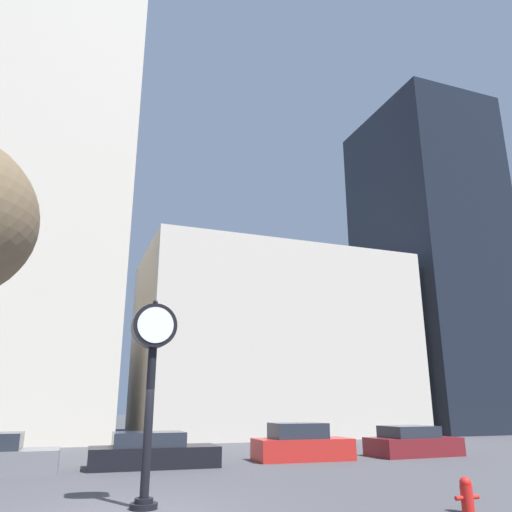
% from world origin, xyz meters
% --- Properties ---
extents(building_tall_tower, '(15.72, 12.00, 40.13)m').
position_xyz_m(building_tall_tower, '(-6.57, 24.00, 20.07)').
color(building_tall_tower, beige).
rests_on(building_tall_tower, ground_plane).
extents(building_storefront_row, '(19.26, 12.00, 12.98)m').
position_xyz_m(building_storefront_row, '(12.72, 24.00, 6.49)').
color(building_storefront_row, beige).
rests_on(building_storefront_row, ground_plane).
extents(building_glass_modern, '(9.26, 12.00, 29.01)m').
position_xyz_m(building_glass_modern, '(28.37, 24.00, 14.51)').
color(building_glass_modern, black).
rests_on(building_glass_modern, ground_plane).
extents(street_clock, '(1.03, 0.60, 4.59)m').
position_xyz_m(street_clock, '(0.38, 0.52, 3.25)').
color(street_clock, black).
rests_on(street_clock, ground_plane).
extents(car_black, '(4.62, 2.00, 1.21)m').
position_xyz_m(car_black, '(1.70, 7.80, 0.51)').
color(car_black, black).
rests_on(car_black, ground_plane).
extents(car_red, '(4.01, 1.91, 1.44)m').
position_xyz_m(car_red, '(7.72, 8.07, 0.60)').
color(car_red, red).
rests_on(car_red, ground_plane).
extents(car_maroon, '(4.04, 2.07, 1.25)m').
position_xyz_m(car_maroon, '(13.05, 8.00, 0.53)').
color(car_maroon, maroon).
rests_on(car_maroon, ground_plane).
extents(fire_hydrant_near, '(0.59, 0.26, 0.70)m').
position_xyz_m(fire_hydrant_near, '(6.68, -2.24, 0.36)').
color(fire_hydrant_near, red).
rests_on(fire_hydrant_near, ground_plane).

